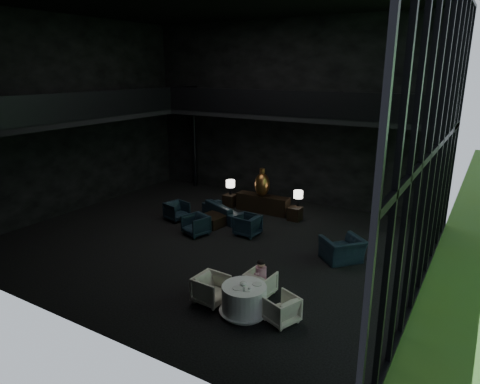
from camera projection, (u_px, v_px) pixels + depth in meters
The scene contains 34 objects.
floor at pixel (212, 240), 15.34m from camera, with size 14.00×12.00×0.02m, color black.
wall_back at pixel (287, 113), 19.15m from camera, with size 14.00×0.04×8.00m, color black.
wall_front at pixel (52, 161), 9.28m from camera, with size 14.00×0.04×8.00m, color black.
wall_left at pixel (71, 117), 17.69m from camera, with size 0.04×12.00×8.00m, color black.
curtain_wall at pixel (436, 148), 10.78m from camera, with size 0.20×12.00×8.00m, color black, non-canonical shape.
mezzanine_left at pixel (88, 118), 17.19m from camera, with size 2.00×12.00×0.25m, color black.
mezzanine_back at pixel (298, 116), 17.84m from camera, with size 12.00×2.00×0.25m, color black.
railing_left at pixel (104, 104), 16.53m from camera, with size 0.06×12.00×1.00m, color black.
railing_back at pixel (289, 103), 16.85m from camera, with size 12.00×0.06×1.00m, color black.
column_nw at pixel (194, 148), 21.94m from camera, with size 0.24×0.24×4.00m, color black.
column_ne at pixel (381, 180), 15.69m from camera, with size 0.24×0.24×4.00m, color black.
console at pixel (263, 204), 18.23m from camera, with size 2.35×0.53×0.75m, color black.
bronze_urn at pixel (262, 184), 17.92m from camera, with size 0.63×0.63×1.18m.
side_table_left at pixel (230, 201), 18.97m from camera, with size 0.50×0.50×0.56m, color black.
table_lamp_left at pixel (230, 184), 18.81m from camera, with size 0.39×0.39×0.65m.
side_table_right at pixel (295, 214), 17.28m from camera, with size 0.50×0.50×0.54m, color black.
table_lamp_right at pixel (298, 195), 17.29m from camera, with size 0.38×0.38×0.63m.
sofa at pixel (225, 207), 17.48m from camera, with size 2.36×0.69×0.92m, color black.
lounge_armchair_west at pixel (177, 210), 17.27m from camera, with size 0.85×0.79×0.87m, color #16232F.
lounge_armchair_east at pixel (247, 223), 15.69m from camera, with size 0.89×0.84×0.92m, color black.
lounge_armchair_south at pixel (196, 223), 15.72m from camera, with size 0.87×0.82×0.90m, color black.
window_armchair at pixel (343, 244), 13.52m from camera, with size 1.35×0.88×1.18m, color black.
coffee_table at pixel (213, 220), 16.72m from camera, with size 0.92×0.92×0.41m, color black.
dining_table at pixel (244, 301), 10.69m from camera, with size 1.27×1.27×0.75m.
dining_chair_north at pixel (260, 283), 11.58m from camera, with size 0.68×0.63×0.70m, color beige.
dining_chair_east at pixel (281, 308), 10.32m from camera, with size 0.70×0.65×0.72m, color beige.
dining_chair_west at pixel (211, 287), 11.18m from camera, with size 0.83×0.78×0.86m, color silver.
child at pixel (261, 271), 11.35m from camera, with size 0.29×0.29×0.63m.
plate_a at pixel (237, 288), 10.47m from camera, with size 0.24×0.24×0.01m, color white.
plate_b at pixel (257, 284), 10.66m from camera, with size 0.24×0.24×0.02m, color white.
saucer at pixel (248, 290), 10.36m from camera, with size 0.15×0.15×0.01m, color white.
coffee_cup at pixel (249, 288), 10.41m from camera, with size 0.07×0.07×0.06m, color white.
cereal_bowl at pixel (243, 283), 10.63m from camera, with size 0.18×0.18×0.09m, color white.
cream_pot at pixel (244, 290), 10.34m from camera, with size 0.06×0.06×0.08m, color #99999E.
Camera 1 is at (8.21, -11.68, 5.94)m, focal length 32.00 mm.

